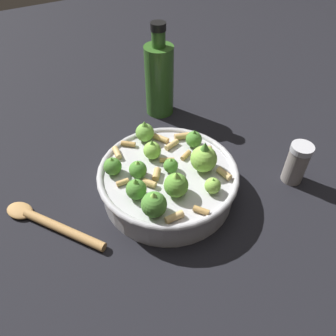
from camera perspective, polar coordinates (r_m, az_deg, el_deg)
ground_plane at (r=0.63m, az=0.00°, el=-4.30°), size 2.40×2.40×0.00m
cooking_pan at (r=0.60m, az=-0.02°, el=-1.91°), size 0.26×0.26×0.12m
pepper_shaker at (r=0.67m, az=21.61°, el=0.81°), size 0.04×0.04×0.09m
olive_oil_bottle at (r=0.79m, az=-1.53°, el=15.41°), size 0.07×0.07×0.22m
wooden_spoon at (r=0.61m, az=-20.30°, el=-8.96°), size 0.19×0.14×0.02m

